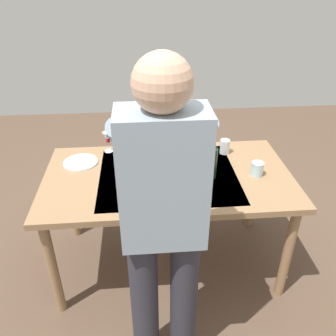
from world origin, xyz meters
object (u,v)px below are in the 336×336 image
(dinner_plate_far, at_px, (183,157))
(water_cup_far_left, at_px, (257,169))
(dining_table, at_px, (168,185))
(person_server, at_px, (163,220))
(wine_bottle, at_px, (211,162))
(serving_bowl_pasta, at_px, (185,187))
(water_cup_near_left, at_px, (147,153))
(chair_near, at_px, (176,147))
(dinner_plate_near, at_px, (81,162))
(wine_glass_left, at_px, (108,138))
(water_cup_near_right, at_px, (225,147))

(dinner_plate_far, bearing_deg, water_cup_far_left, 148.41)
(dining_table, relative_size, person_server, 0.94)
(dining_table, height_order, wine_bottle, wine_bottle)
(serving_bowl_pasta, bearing_deg, wine_bottle, -139.28)
(person_server, bearing_deg, water_cup_near_left, -86.97)
(dining_table, height_order, serving_bowl_pasta, serving_bowl_pasta)
(wine_bottle, bearing_deg, chair_near, -81.51)
(water_cup_far_left, xyz_separation_m, dinner_plate_far, (0.44, -0.27, -0.04))
(chair_near, distance_m, wine_bottle, 0.93)
(chair_near, relative_size, dinner_plate_near, 3.96)
(dining_table, xyz_separation_m, wine_glass_left, (0.40, -0.35, 0.18))
(wine_bottle, relative_size, water_cup_near_right, 2.93)
(person_server, relative_size, serving_bowl_pasta, 5.63)
(wine_bottle, relative_size, wine_glass_left, 1.96)
(wine_bottle, xyz_separation_m, wine_glass_left, (0.66, -0.40, -0.01))
(dining_table, bearing_deg, water_cup_near_left, -58.20)
(dinner_plate_near, bearing_deg, chair_near, -139.29)
(chair_near, distance_m, water_cup_near_right, 0.68)
(chair_near, xyz_separation_m, water_cup_near_right, (-0.29, 0.55, 0.28))
(wine_bottle, bearing_deg, dinner_plate_near, -16.02)
(chair_near, bearing_deg, dinner_plate_near, 40.71)
(water_cup_near_left, bearing_deg, serving_bowl_pasta, 117.39)
(dining_table, distance_m, water_cup_far_left, 0.58)
(wine_glass_left, height_order, dinner_plate_far, wine_glass_left)
(serving_bowl_pasta, bearing_deg, dining_table, -67.48)
(water_cup_near_left, height_order, dinner_plate_far, water_cup_near_left)
(chair_near, relative_size, wine_glass_left, 6.03)
(wine_glass_left, xyz_separation_m, serving_bowl_pasta, (-0.48, 0.55, -0.07))
(water_cup_far_left, relative_size, dinner_plate_far, 0.39)
(chair_near, height_order, person_server, person_server)
(person_server, relative_size, water_cup_far_left, 18.64)
(dining_table, relative_size, water_cup_near_right, 15.64)
(dining_table, xyz_separation_m, dinner_plate_far, (-0.13, -0.22, 0.08))
(chair_near, height_order, water_cup_near_right, chair_near)
(dining_table, xyz_separation_m, serving_bowl_pasta, (-0.08, 0.20, 0.11))
(water_cup_near_right, relative_size, water_cup_far_left, 1.12)
(serving_bowl_pasta, bearing_deg, dinner_plate_far, -95.68)
(wine_bottle, relative_size, dinner_plate_near, 1.29)
(serving_bowl_pasta, xyz_separation_m, dinner_plate_near, (0.66, -0.40, -0.03))
(dining_table, relative_size, chair_near, 1.74)
(dining_table, relative_size, wine_glass_left, 10.47)
(wine_bottle, xyz_separation_m, water_cup_near_right, (-0.16, -0.30, -0.06))
(wine_glass_left, relative_size, dinner_plate_far, 0.66)
(wine_glass_left, bearing_deg, water_cup_near_right, 173.54)
(dinner_plate_near, bearing_deg, serving_bowl_pasta, 148.90)
(water_cup_near_left, bearing_deg, water_cup_far_left, 159.63)
(wine_glass_left, xyz_separation_m, water_cup_far_left, (-0.96, 0.40, -0.06))
(wine_glass_left, relative_size, water_cup_near_right, 1.49)
(wine_bottle, relative_size, water_cup_near_left, 2.89)
(dinner_plate_near, bearing_deg, dining_table, 161.19)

